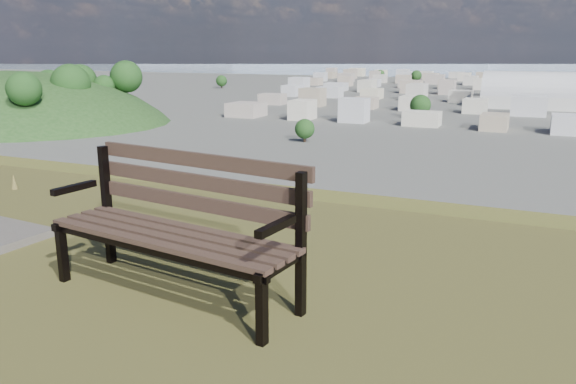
% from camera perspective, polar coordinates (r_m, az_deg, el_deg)
% --- Properties ---
extents(park_bench, '(1.95, 0.85, 0.98)m').
position_cam_1_polar(park_bench, '(3.99, -10.91, -2.62)').
color(park_bench, '#3F2F24').
rests_on(park_bench, hilltop_mesa).
extents(arena, '(52.02, 22.37, 21.88)m').
position_cam_1_polar(arena, '(285.54, 24.36, 8.78)').
color(arena, silver).
rests_on(arena, ground).
extents(green_wooded_hill, '(146.13, 116.90, 73.06)m').
position_cam_1_polar(green_wooded_hill, '(239.84, -26.26, 6.52)').
color(green_wooded_hill, '#1C3D16').
rests_on(green_wooded_hill, ground).
extents(city_blocks, '(395.00, 361.00, 7.00)m').
position_cam_1_polar(city_blocks, '(396.96, 23.97, 9.80)').
color(city_blocks, beige).
rests_on(city_blocks, ground).
extents(city_trees, '(406.52, 387.20, 9.98)m').
position_cam_1_polar(city_trees, '(322.83, 19.11, 9.70)').
color(city_trees, '#312318').
rests_on(city_trees, ground).
extents(bay_water, '(2400.00, 700.00, 0.12)m').
position_cam_1_polar(bay_water, '(902.23, 24.30, 11.43)').
color(bay_water, '#91ABB9').
rests_on(bay_water, ground).
extents(far_hills, '(2050.00, 340.00, 60.00)m').
position_cam_1_polar(far_hills, '(1406.16, 21.98, 13.30)').
color(far_hills, '#94A0B8').
rests_on(far_hills, ground).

